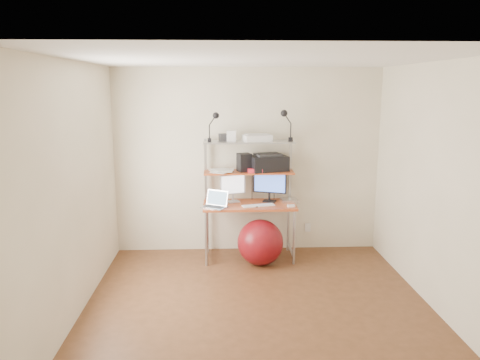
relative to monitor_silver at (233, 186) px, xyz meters
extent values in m
plane|color=brown|center=(0.21, -1.57, -0.95)|extent=(3.60, 3.60, 0.00)
plane|color=white|center=(0.21, -1.57, 1.55)|extent=(3.60, 3.60, 0.00)
plane|color=#ECE1C6|center=(0.21, 0.23, 0.30)|extent=(3.60, 0.00, 3.60)
plane|color=#ECE1C6|center=(0.21, -3.37, 0.30)|extent=(3.60, 0.00, 3.60)
plane|color=#ECE1C6|center=(-1.59, -1.57, 0.30)|extent=(0.00, 3.60, 3.60)
plane|color=#ECE1C6|center=(2.01, -1.57, 0.30)|extent=(0.00, 3.60, 3.60)
cube|color=#B95324|center=(0.21, -0.13, -0.22)|extent=(1.20, 0.60, 0.03)
cylinder|color=#A8A8AC|center=(-0.35, -0.39, -0.59)|extent=(0.04, 0.04, 0.71)
cylinder|color=#A8A8AC|center=(-0.35, 0.13, -0.59)|extent=(0.04, 0.04, 0.71)
cylinder|color=#A8A8AC|center=(0.77, -0.39, -0.59)|extent=(0.04, 0.04, 0.71)
cylinder|color=#A8A8AC|center=(0.77, 0.13, -0.59)|extent=(0.04, 0.04, 0.71)
cube|color=#A8A8AC|center=(-0.36, 0.13, 0.20)|extent=(0.03, 0.04, 0.84)
cube|color=#A8A8AC|center=(0.78, 0.13, 0.20)|extent=(0.03, 0.04, 0.84)
cube|color=#B95324|center=(0.21, 0.00, 0.19)|extent=(1.18, 0.34, 0.02)
cube|color=#A8A8AC|center=(0.21, 0.00, 0.59)|extent=(1.18, 0.34, 0.02)
cube|color=silver|center=(1.06, 0.22, -0.65)|extent=(0.08, 0.01, 0.12)
cube|color=#B8B7BC|center=(0.00, -0.02, -0.20)|extent=(0.19, 0.17, 0.01)
cylinder|color=#B8B7BC|center=(0.00, 0.00, -0.15)|extent=(0.03, 0.03, 0.09)
cube|color=#B8B7BC|center=(0.00, 0.00, 0.03)|extent=(0.34, 0.14, 0.27)
plane|color=white|center=(0.00, -0.01, 0.03)|extent=(0.30, 0.11, 0.32)
cube|color=black|center=(0.49, -0.02, -0.20)|extent=(0.20, 0.18, 0.01)
cylinder|color=black|center=(0.49, 0.00, -0.14)|extent=(0.03, 0.03, 0.10)
cube|color=black|center=(0.49, 0.00, 0.04)|extent=(0.44, 0.18, 0.28)
plane|color=#406ADC|center=(0.49, -0.02, 0.04)|extent=(0.39, 0.14, 0.41)
cube|color=silver|center=(-0.25, -0.30, -0.20)|extent=(0.36, 0.33, 0.01)
cube|color=#2B2A2D|center=(-0.25, -0.30, -0.19)|extent=(0.28, 0.24, 0.00)
cube|color=silver|center=(-0.19, -0.21, -0.10)|extent=(0.29, 0.20, 0.20)
plane|color=#6A90B2|center=(-0.19, -0.21, -0.10)|extent=(0.27, 0.20, 0.26)
cube|color=silver|center=(0.32, -0.24, -0.20)|extent=(0.44, 0.22, 0.01)
cube|color=silver|center=(0.73, -0.30, -0.20)|extent=(0.10, 0.07, 0.03)
cube|color=silver|center=(0.75, -0.03, -0.19)|extent=(0.23, 0.23, 0.04)
cube|color=black|center=(0.28, -0.24, -0.20)|extent=(0.09, 0.14, 0.01)
cube|color=black|center=(0.47, 0.04, 0.30)|extent=(0.56, 0.45, 0.20)
cube|color=#2B2A2D|center=(0.47, 0.04, 0.42)|extent=(0.38, 0.32, 0.03)
cube|color=black|center=(0.15, -0.01, 0.32)|extent=(0.21, 0.21, 0.24)
cube|color=red|center=(0.29, -0.09, 0.23)|extent=(0.20, 0.14, 0.05)
cube|color=silver|center=(0.32, 0.00, 0.64)|extent=(0.40, 0.30, 0.08)
cube|color=#B8B7BC|center=(0.32, 0.00, 0.69)|extent=(0.33, 0.24, 0.01)
cube|color=silver|center=(-0.02, 0.00, 0.67)|extent=(0.12, 0.10, 0.14)
cube|color=#2B2A2D|center=(-0.13, 0.02, 0.65)|extent=(0.12, 0.12, 0.10)
cube|color=black|center=(-0.30, -0.06, 0.63)|extent=(0.05, 0.06, 0.05)
cylinder|color=black|center=(-0.30, -0.06, 0.73)|extent=(0.01, 0.01, 0.17)
sphere|color=black|center=(-0.22, -0.07, 0.94)|extent=(0.08, 0.08, 0.08)
cube|color=black|center=(0.75, -0.04, 0.63)|extent=(0.05, 0.06, 0.05)
cylinder|color=black|center=(0.75, -0.04, 0.74)|extent=(0.02, 0.02, 0.18)
sphere|color=black|center=(0.66, -0.05, 0.96)|extent=(0.09, 0.09, 0.09)
sphere|color=maroon|center=(0.34, -0.37, -0.65)|extent=(0.59, 0.59, 0.59)
cube|color=white|center=(-0.19, 0.02, 0.20)|extent=(0.27, 0.32, 0.00)
cube|color=white|center=(-0.14, -0.05, 0.21)|extent=(0.33, 0.35, 0.00)
cube|color=white|center=(-0.16, 0.04, 0.21)|extent=(0.22, 0.28, 0.00)
cube|color=white|center=(-0.10, -0.02, 0.22)|extent=(0.25, 0.31, 0.00)
cube|color=white|center=(-0.15, 0.00, 0.22)|extent=(0.31, 0.34, 0.00)
camera|label=1|loc=(-0.18, -6.05, 1.30)|focal=35.00mm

